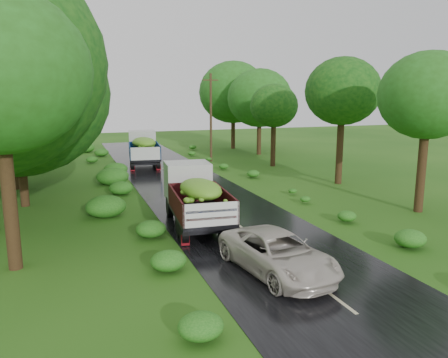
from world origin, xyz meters
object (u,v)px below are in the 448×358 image
utility_pole (211,117)px  truck_far (143,147)px  car (278,253)px  truck_near (195,193)px

utility_pole → truck_far: bearing=-173.1°
truck_far → car: size_ratio=1.39×
truck_near → truck_far: (0.64, 17.80, 0.09)m
truck_near → truck_far: size_ratio=0.94×
utility_pole → car: bearing=-97.8°
truck_far → utility_pole: 6.49m
truck_far → utility_pole: bearing=8.6°
truck_near → utility_pole: (6.67, 17.98, 2.47)m
truck_far → truck_near: bearing=-85.2°
truck_near → car: bearing=-75.3°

